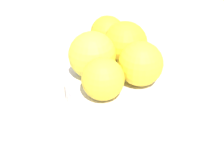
{
  "coord_description": "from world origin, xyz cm",
  "views": [
    {
      "loc": [
        -44.25,
        -6.68,
        34.13
      ],
      "look_at": [
        0.0,
        0.0,
        2.28
      ],
      "focal_mm": 50.02,
      "sensor_mm": 36.0,
      "label": 1
    }
  ],
  "objects_px": {
    "fruit_bowl": "(112,86)",
    "orange_in_bowl_0": "(93,55)",
    "orange_in_bowl_2": "(125,44)",
    "orange_in_bowl_1": "(103,79)",
    "orange_in_bowl_3": "(141,64)",
    "orange_loose_0": "(108,33)"
  },
  "relations": [
    {
      "from": "orange_in_bowl_1",
      "to": "orange_loose_0",
      "type": "bearing_deg",
      "value": 7.55
    },
    {
      "from": "orange_in_bowl_2",
      "to": "orange_loose_0",
      "type": "xyz_separation_m",
      "value": [
        0.12,
        0.05,
        -0.04
      ]
    },
    {
      "from": "orange_in_bowl_2",
      "to": "orange_loose_0",
      "type": "height_order",
      "value": "orange_in_bowl_2"
    },
    {
      "from": "orange_in_bowl_1",
      "to": "fruit_bowl",
      "type": "bearing_deg",
      "value": -5.52
    },
    {
      "from": "orange_in_bowl_2",
      "to": "orange_in_bowl_3",
      "type": "relative_size",
      "value": 1.08
    },
    {
      "from": "orange_in_bowl_0",
      "to": "orange_in_bowl_2",
      "type": "distance_m",
      "value": 0.07
    },
    {
      "from": "orange_in_bowl_3",
      "to": "orange_loose_0",
      "type": "relative_size",
      "value": 0.99
    },
    {
      "from": "fruit_bowl",
      "to": "orange_in_bowl_0",
      "type": "xyz_separation_m",
      "value": [
        0.0,
        0.03,
        0.06
      ]
    },
    {
      "from": "orange_in_bowl_1",
      "to": "orange_in_bowl_3",
      "type": "xyz_separation_m",
      "value": [
        0.05,
        -0.05,
        0.0
      ]
    },
    {
      "from": "orange_in_bowl_1",
      "to": "orange_in_bowl_2",
      "type": "bearing_deg",
      "value": -11.66
    },
    {
      "from": "orange_in_bowl_2",
      "to": "orange_loose_0",
      "type": "distance_m",
      "value": 0.14
    },
    {
      "from": "orange_in_bowl_3",
      "to": "orange_loose_0",
      "type": "xyz_separation_m",
      "value": [
        0.18,
        0.08,
        -0.04
      ]
    },
    {
      "from": "fruit_bowl",
      "to": "orange_in_bowl_3",
      "type": "xyz_separation_m",
      "value": [
        -0.01,
        -0.05,
        0.06
      ]
    },
    {
      "from": "orange_in_bowl_2",
      "to": "orange_in_bowl_1",
      "type": "bearing_deg",
      "value": 168.34
    },
    {
      "from": "orange_in_bowl_0",
      "to": "orange_loose_0",
      "type": "height_order",
      "value": "orange_in_bowl_0"
    },
    {
      "from": "orange_in_bowl_2",
      "to": "orange_in_bowl_3",
      "type": "xyz_separation_m",
      "value": [
        -0.06,
        -0.03,
        -0.0
      ]
    },
    {
      "from": "orange_in_bowl_0",
      "to": "orange_in_bowl_2",
      "type": "bearing_deg",
      "value": -46.83
    },
    {
      "from": "fruit_bowl",
      "to": "orange_in_bowl_0",
      "type": "height_order",
      "value": "orange_in_bowl_0"
    },
    {
      "from": "fruit_bowl",
      "to": "orange_loose_0",
      "type": "relative_size",
      "value": 2.2
    },
    {
      "from": "fruit_bowl",
      "to": "orange_in_bowl_2",
      "type": "relative_size",
      "value": 2.06
    },
    {
      "from": "orange_in_bowl_1",
      "to": "orange_in_bowl_3",
      "type": "bearing_deg",
      "value": -48.93
    },
    {
      "from": "orange_in_bowl_2",
      "to": "fruit_bowl",
      "type": "bearing_deg",
      "value": 161.59
    }
  ]
}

